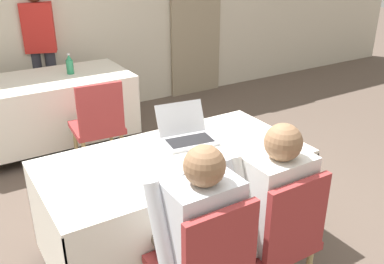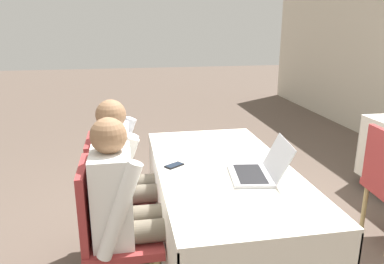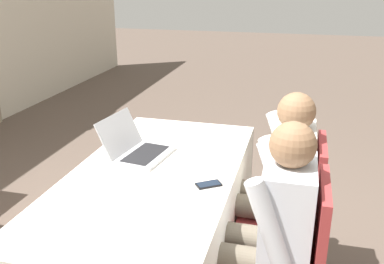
% 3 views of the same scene
% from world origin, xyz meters
% --- Properties ---
extents(conference_table_near, '(1.71, 0.87, 0.74)m').
position_xyz_m(conference_table_near, '(0.00, 0.00, 0.57)').
color(conference_table_near, white).
rests_on(conference_table_near, ground_plane).
extents(laptop, '(0.39, 0.38, 0.23)m').
position_xyz_m(laptop, '(0.19, 0.16, 0.79)').
color(laptop, '#B7B7BC').
rests_on(laptop, conference_table_near).
extents(cell_phone, '(0.13, 0.14, 0.01)m').
position_xyz_m(cell_phone, '(-0.07, -0.32, 0.75)').
color(cell_phone, black).
rests_on(cell_phone, conference_table_near).
extents(paper_beside_laptop, '(0.28, 0.34, 0.00)m').
position_xyz_m(paper_beside_laptop, '(-0.67, -0.09, 0.75)').
color(paper_beside_laptop, white).
rests_on(paper_beside_laptop, conference_table_near).
extents(paper_centre_table, '(0.25, 0.32, 0.00)m').
position_xyz_m(paper_centre_table, '(-0.33, -0.18, 0.75)').
color(paper_centre_table, white).
rests_on(paper_centre_table, conference_table_near).
extents(chair_near_left, '(0.44, 0.44, 0.91)m').
position_xyz_m(chair_near_left, '(-0.24, -0.74, 0.50)').
color(chair_near_left, tan).
rests_on(chair_near_left, ground_plane).
extents(chair_near_right, '(0.44, 0.44, 0.91)m').
position_xyz_m(chair_near_right, '(0.24, -0.74, 0.50)').
color(chair_near_right, tan).
rests_on(chair_near_right, ground_plane).
extents(person_checkered_shirt, '(0.50, 0.52, 1.17)m').
position_xyz_m(person_checkered_shirt, '(-0.24, -0.64, 0.66)').
color(person_checkered_shirt, '#665B4C').
rests_on(person_checkered_shirt, ground_plane).
extents(person_white_shirt, '(0.50, 0.52, 1.17)m').
position_xyz_m(person_white_shirt, '(0.24, -0.64, 0.66)').
color(person_white_shirt, '#665B4C').
rests_on(person_white_shirt, ground_plane).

